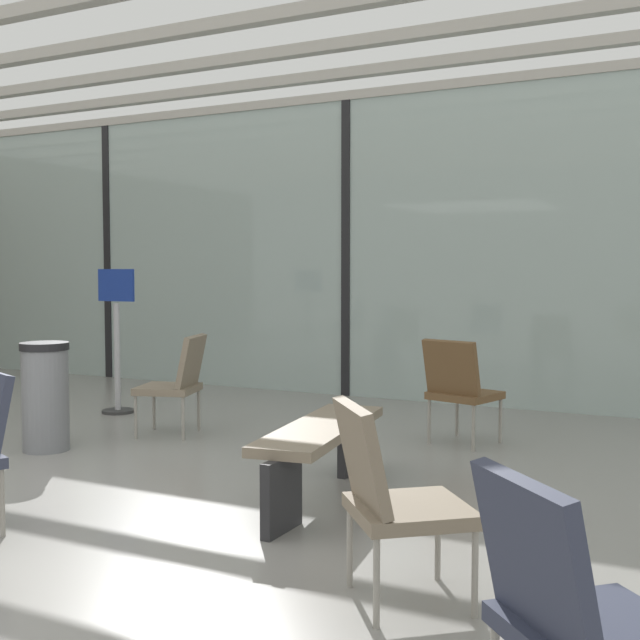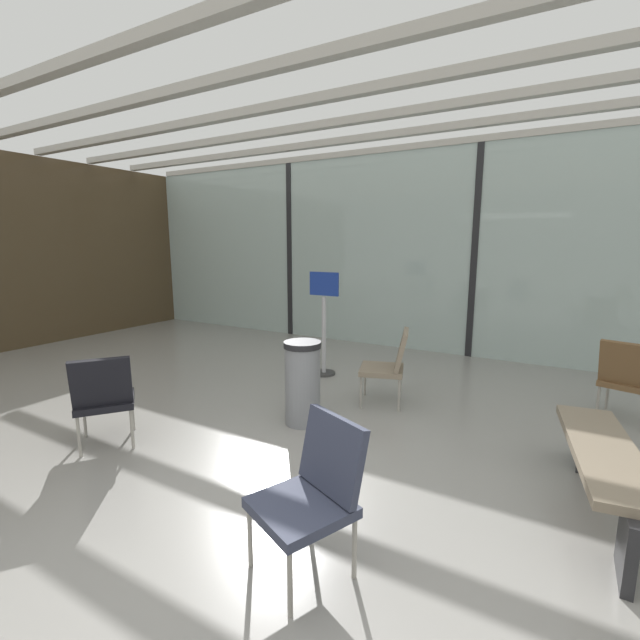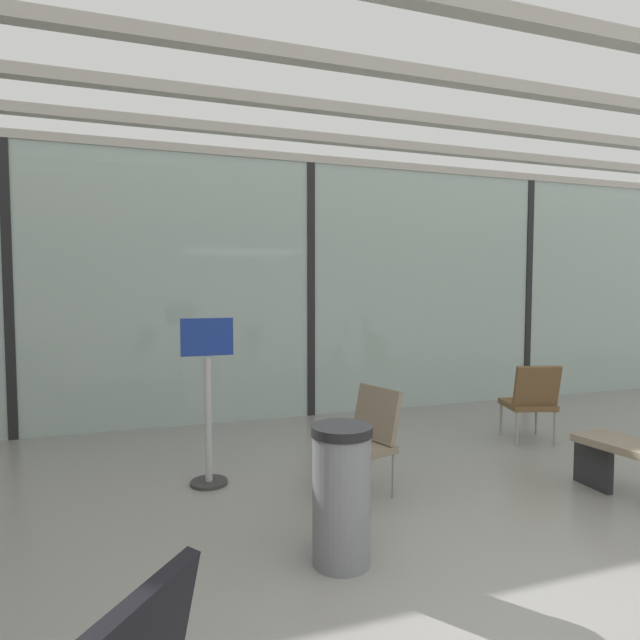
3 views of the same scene
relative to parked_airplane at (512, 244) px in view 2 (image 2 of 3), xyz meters
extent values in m
plane|color=gray|center=(0.07, -10.87, -1.81)|extent=(60.00, 60.00, 0.00)
cube|color=#A3B7B2|center=(0.07, -5.67, -0.14)|extent=(14.00, 0.08, 3.33)
cube|color=black|center=(-3.43, -5.67, -0.14)|extent=(0.10, 0.12, 3.33)
cube|color=black|center=(0.07, -5.67, -0.14)|extent=(0.10, 0.12, 3.33)
cube|color=#B7B2A8|center=(0.07, -9.44, 1.57)|extent=(13.72, 0.12, 0.10)
cube|color=#B7B2A8|center=(0.07, -8.50, 1.57)|extent=(13.72, 0.12, 0.10)
cube|color=#B7B2A8|center=(0.07, -7.56, 1.57)|extent=(13.72, 0.12, 0.10)
cube|color=#B7B2A8|center=(0.07, -6.61, 1.57)|extent=(13.72, 0.12, 0.10)
cube|color=#B7B2A8|center=(0.07, -5.67, 1.57)|extent=(13.72, 0.12, 0.10)
ellipsoid|color=silver|center=(0.27, 0.00, 0.00)|extent=(13.83, 3.61, 3.61)
sphere|color=gray|center=(-6.10, 0.00, 0.00)|extent=(1.99, 1.99, 1.99)
sphere|color=black|center=(-3.54, -1.66, 0.27)|extent=(0.28, 0.28, 0.28)
sphere|color=black|center=(-2.64, -1.66, 0.27)|extent=(0.28, 0.28, 0.28)
sphere|color=black|center=(-1.74, -1.66, 0.27)|extent=(0.28, 0.28, 0.28)
sphere|color=black|center=(-0.84, -1.66, 0.27)|extent=(0.28, 0.28, 0.28)
cube|color=black|center=(-2.19, -10.58, -1.41)|extent=(0.67, 0.67, 0.06)
cube|color=black|center=(-2.02, -10.71, -1.16)|extent=(0.40, 0.47, 0.44)
cylinder|color=gray|center=(-2.23, -10.29, -1.62)|extent=(0.03, 0.03, 0.37)
cylinder|color=gray|center=(-2.49, -10.62, -1.62)|extent=(0.03, 0.03, 0.37)
cylinder|color=gray|center=(-1.90, -10.54, -1.62)|extent=(0.03, 0.03, 0.37)
cylinder|color=gray|center=(-2.15, -10.88, -1.62)|extent=(0.03, 0.03, 0.37)
cube|color=#7F705B|center=(-0.38, -8.38, -1.41)|extent=(0.60, 0.60, 0.06)
cube|color=#7F705B|center=(-0.17, -8.32, -1.16)|extent=(0.28, 0.50, 0.44)
cylinder|color=gray|center=(-0.64, -8.24, -1.62)|extent=(0.03, 0.03, 0.37)
cylinder|color=gray|center=(-0.51, -8.64, -1.62)|extent=(0.03, 0.03, 0.37)
cylinder|color=gray|center=(-0.24, -8.12, -1.62)|extent=(0.03, 0.03, 0.37)
cylinder|color=gray|center=(-0.11, -8.52, -1.62)|extent=(0.03, 0.03, 0.37)
cube|color=brown|center=(2.02, -7.55, -1.41)|extent=(0.59, 0.59, 0.06)
cube|color=brown|center=(1.97, -7.75, -1.16)|extent=(0.50, 0.26, 0.44)
cylinder|color=gray|center=(1.88, -7.29, -1.62)|extent=(0.03, 0.03, 0.37)
cylinder|color=gray|center=(1.77, -7.69, -1.62)|extent=(0.03, 0.03, 0.37)
cube|color=#33384C|center=(0.22, -11.03, -1.41)|extent=(0.63, 0.63, 0.06)
cube|color=#33384C|center=(0.30, -10.84, -1.16)|extent=(0.50, 0.32, 0.44)
cylinder|color=gray|center=(-0.06, -11.14, -1.62)|extent=(0.03, 0.03, 0.37)
cylinder|color=gray|center=(0.33, -11.31, -1.62)|extent=(0.03, 0.03, 0.37)
cylinder|color=gray|center=(0.11, -10.76, -1.62)|extent=(0.03, 0.03, 0.37)
cylinder|color=gray|center=(0.49, -10.92, -1.62)|extent=(0.03, 0.03, 0.37)
cube|color=#7F705B|center=(1.70, -9.52, -1.37)|extent=(0.61, 1.54, 0.06)
cube|color=#262628|center=(1.79, -10.18, -1.60)|extent=(0.06, 0.36, 0.41)
cube|color=#262628|center=(1.60, -8.85, -1.60)|extent=(0.06, 0.36, 0.41)
cylinder|color=slate|center=(-0.86, -9.31, -1.41)|extent=(0.36, 0.36, 0.80)
cylinder|color=black|center=(-0.86, -9.31, -0.98)|extent=(0.38, 0.38, 0.06)
cylinder|color=#333333|center=(-1.49, -7.75, -1.79)|extent=(0.32, 0.32, 0.03)
cylinder|color=#B2B2B7|center=(-1.49, -7.75, -1.26)|extent=(0.06, 0.06, 1.10)
cube|color=navy|center=(-1.49, -7.75, -0.53)|extent=(0.44, 0.03, 0.32)
camera|label=1|loc=(3.92, -13.89, -0.38)|focal=44.79mm
camera|label=2|loc=(1.37, -12.83, 0.03)|focal=24.07mm
camera|label=3|loc=(-1.96, -12.18, -0.12)|focal=28.87mm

